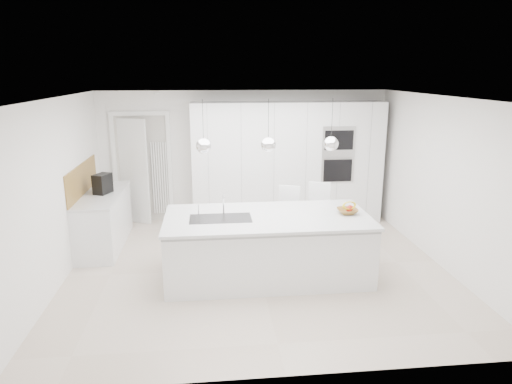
{
  "coord_description": "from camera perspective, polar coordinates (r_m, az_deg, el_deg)",
  "views": [
    {
      "loc": [
        -0.69,
        -6.23,
        2.84
      ],
      "look_at": [
        0.0,
        0.3,
        1.1
      ],
      "focal_mm": 32.0,
      "sensor_mm": 36.0,
      "label": 1
    }
  ],
  "objects": [
    {
      "name": "bar_stool_right",
      "position": [
        7.4,
        8.09,
        -3.29
      ],
      "size": [
        0.5,
        0.6,
        1.11
      ],
      "primitive_type": null,
      "rotation": [
        0.0,
        0.0,
        -0.3
      ],
      "color": "white",
      "rests_on": "floor"
    },
    {
      "name": "bar_stool_left",
      "position": [
        7.26,
        4.33,
        -3.68
      ],
      "size": [
        0.5,
        0.59,
        1.08
      ],
      "primitive_type": null,
      "rotation": [
        0.0,
        0.0,
        -0.34
      ],
      "color": "white",
      "rests_on": "floor"
    },
    {
      "name": "oak_backsplash",
      "position": [
        7.89,
        -20.92,
        1.48
      ],
      "size": [
        0.02,
        1.8,
        0.5
      ],
      "primitive_type": "cube",
      "color": "olive",
      "rests_on": "wall_left"
    },
    {
      "name": "island_tap",
      "position": [
        6.39,
        -4.09,
        -1.47
      ],
      "size": [
        0.02,
        0.02,
        0.3
      ],
      "primitive_type": "cylinder",
      "color": "white",
      "rests_on": "island_worktop"
    },
    {
      "name": "oven_stack",
      "position": [
        8.6,
        10.25,
        4.62
      ],
      "size": [
        0.62,
        0.04,
        1.05
      ],
      "primitive_type": null,
      "color": "#A5A5A8",
      "rests_on": "tall_cabinets"
    },
    {
      "name": "doorway_frame",
      "position": [
        8.98,
        -13.98,
        2.73
      ],
      "size": [
        1.11,
        0.08,
        2.13
      ],
      "primitive_type": null,
      "color": "white",
      "rests_on": "floor"
    },
    {
      "name": "island_worktop",
      "position": [
        6.34,
        1.42,
        -3.16
      ],
      "size": [
        2.84,
        1.4,
        0.04
      ],
      "primitive_type": "cube",
      "color": "silver",
      "rests_on": "island_base"
    },
    {
      "name": "wall_left",
      "position": [
        6.75,
        -23.59,
        -0.04
      ],
      "size": [
        0.0,
        5.0,
        5.0
      ],
      "primitive_type": "plane",
      "rotation": [
        1.57,
        0.0,
        1.57
      ],
      "color": "white",
      "rests_on": "ground"
    },
    {
      "name": "floor",
      "position": [
        6.88,
        0.26,
        -9.53
      ],
      "size": [
        5.5,
        5.5,
        0.0
      ],
      "primitive_type": "plane",
      "color": "beige",
      "rests_on": "ground"
    },
    {
      "name": "wall_back",
      "position": [
        8.9,
        -1.49,
        4.54
      ],
      "size": [
        5.5,
        0.0,
        5.5
      ],
      "primitive_type": "plane",
      "rotation": [
        1.57,
        0.0,
        0.0
      ],
      "color": "white",
      "rests_on": "ground"
    },
    {
      "name": "hallway_door",
      "position": [
        8.97,
        -15.59,
        2.49
      ],
      "size": [
        0.76,
        0.38,
        2.0
      ],
      "primitive_type": "cube",
      "rotation": [
        0.0,
        0.0,
        -0.44
      ],
      "color": "white",
      "rests_on": "floor"
    },
    {
      "name": "radiator",
      "position": [
        8.97,
        -11.89,
        1.69
      ],
      "size": [
        0.32,
        0.04,
        1.4
      ],
      "primitive_type": null,
      "color": "white",
      "rests_on": "floor"
    },
    {
      "name": "espresso_machine",
      "position": [
        7.87,
        -18.64,
        0.99
      ],
      "size": [
        0.3,
        0.36,
        0.33
      ],
      "primitive_type": "cube",
      "rotation": [
        0.0,
        0.0,
        -0.41
      ],
      "color": "black",
      "rests_on": "left_worktop"
    },
    {
      "name": "pendant_mid",
      "position": [
        6.06,
        1.54,
        5.9
      ],
      "size": [
        0.2,
        0.2,
        0.2
      ],
      "primitive_type": "sphere",
      "color": "white",
      "rests_on": "ceiling"
    },
    {
      "name": "tall_cabinets",
      "position": [
        8.73,
        3.93,
        3.64
      ],
      "size": [
        3.6,
        0.6,
        2.3
      ],
      "primitive_type": "cube",
      "color": "white",
      "rests_on": "floor"
    },
    {
      "name": "left_worktop",
      "position": [
        7.89,
        -18.72,
        -0.36
      ],
      "size": [
        0.62,
        1.82,
        0.04
      ],
      "primitive_type": "cube",
      "color": "silver",
      "rests_on": "left_base_cabinets"
    },
    {
      "name": "pendant_left",
      "position": [
        6.01,
        -6.56,
        5.74
      ],
      "size": [
        0.2,
        0.2,
        0.2
      ],
      "primitive_type": "sphere",
      "color": "white",
      "rests_on": "ceiling"
    },
    {
      "name": "banana_bunch",
      "position": [
        6.51,
        11.58,
        -1.67
      ],
      "size": [
        0.26,
        0.18,
        0.23
      ],
      "primitive_type": "torus",
      "rotation": [
        1.22,
        0.0,
        0.35
      ],
      "color": "gold",
      "rests_on": "fruit_bowl"
    },
    {
      "name": "island_sink",
      "position": [
        6.27,
        -4.44,
        -4.01
      ],
      "size": [
        0.84,
        0.44,
        0.18
      ],
      "primitive_type": null,
      "color": "#3F3F42",
      "rests_on": "island_worktop"
    },
    {
      "name": "apple_b",
      "position": [
        6.57,
        11.68,
        -1.98
      ],
      "size": [
        0.09,
        0.09,
        0.09
      ],
      "primitive_type": "sphere",
      "color": "red",
      "rests_on": "fruit_bowl"
    },
    {
      "name": "island_base",
      "position": [
        6.45,
        1.45,
        -7.1
      ],
      "size": [
        2.8,
        1.2,
        0.86
      ],
      "primitive_type": "cube",
      "color": "white",
      "rests_on": "floor"
    },
    {
      "name": "fruit_bowl",
      "position": [
        6.55,
        11.36,
        -2.36
      ],
      "size": [
        0.29,
        0.29,
        0.07
      ],
      "primitive_type": "imported",
      "rotation": [
        0.0,
        0.0,
        0.01
      ],
      "color": "olive",
      "rests_on": "island_worktop"
    },
    {
      "name": "apple_c",
      "position": [
        6.58,
        11.72,
        -1.97
      ],
      "size": [
        0.08,
        0.08,
        0.08
      ],
      "primitive_type": "sphere",
      "color": "red",
      "rests_on": "fruit_bowl"
    },
    {
      "name": "left_base_cabinets",
      "position": [
        8.01,
        -18.45,
        -3.46
      ],
      "size": [
        0.6,
        1.8,
        0.86
      ],
      "primitive_type": "cube",
      "color": "white",
      "rests_on": "floor"
    },
    {
      "name": "apple_a",
      "position": [
        6.53,
        11.52,
        -2.11
      ],
      "size": [
        0.08,
        0.08,
        0.08
      ],
      "primitive_type": "sphere",
      "color": "red",
      "rests_on": "fruit_bowl"
    },
    {
      "name": "ceiling",
      "position": [
        6.28,
        0.29,
        11.73
      ],
      "size": [
        5.5,
        5.5,
        0.0
      ],
      "primitive_type": "plane",
      "rotation": [
        3.14,
        0.0,
        0.0
      ],
      "color": "white",
      "rests_on": "wall_back"
    },
    {
      "name": "pendant_right",
      "position": [
        6.23,
        9.36,
        5.96
      ],
      "size": [
        0.2,
        0.2,
        0.2
      ],
      "primitive_type": "sphere",
      "color": "white",
      "rests_on": "ceiling"
    }
  ]
}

